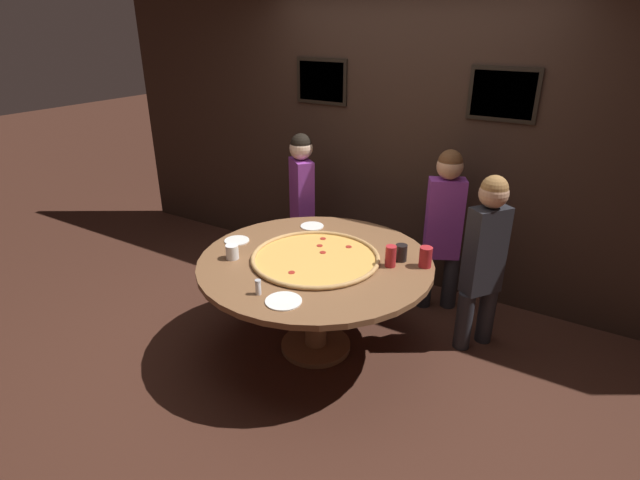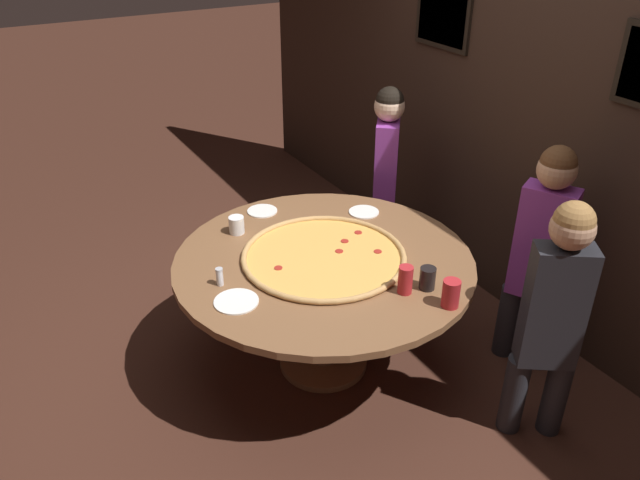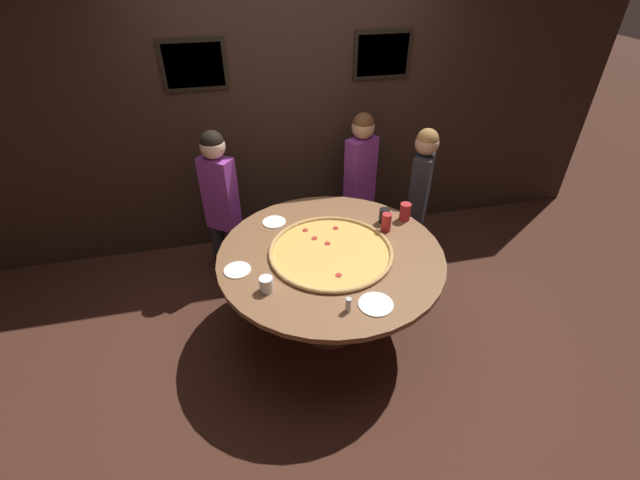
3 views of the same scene
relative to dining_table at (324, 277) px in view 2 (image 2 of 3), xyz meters
The scene contains 15 objects.
ground_plane 0.62m from the dining_table, ahead, with size 24.00×24.00×0.00m, color #422319.
back_wall 1.58m from the dining_table, 90.00° to the left, with size 6.40×0.08×2.60m.
dining_table is the anchor object (origin of this frame).
giant_pizza 0.14m from the dining_table, 80.66° to the left, with size 0.90×0.90×0.03m.
drink_cup_near_left 0.62m from the dining_table, 30.39° to the left, with size 0.08×0.08×0.12m, color black.
drink_cup_far_right 0.55m from the dining_table, 20.48° to the left, with size 0.07×0.07×0.15m, color #B22328.
drink_cup_centre_back 0.60m from the dining_table, 149.66° to the right, with size 0.09×0.09×0.10m, color white.
drink_cup_front_edge 0.77m from the dining_table, 23.56° to the left, with size 0.09×0.09×0.14m, color #B22328.
white_plate_near_front 0.61m from the dining_table, 76.25° to the right, with size 0.22×0.22×0.01m, color white.
white_plate_far_back 0.68m from the dining_table, behind, with size 0.19×0.19×0.01m, color white.
white_plate_right_side 0.61m from the dining_table, 124.92° to the left, with size 0.19×0.19×0.01m, color white.
condiment_shaker 0.61m from the dining_table, 93.85° to the right, with size 0.04×0.04×0.10m.
diner_far_left 1.20m from the dining_table, 62.41° to the left, with size 0.36×0.27×1.36m.
diner_far_right 1.20m from the dining_table, 128.28° to the left, with size 0.34×0.31×1.36m.
diner_side_left 1.20m from the dining_table, 34.49° to the left, with size 0.29×0.34×1.33m.
Camera 2 is at (2.49, -1.47, 2.50)m, focal length 35.00 mm.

